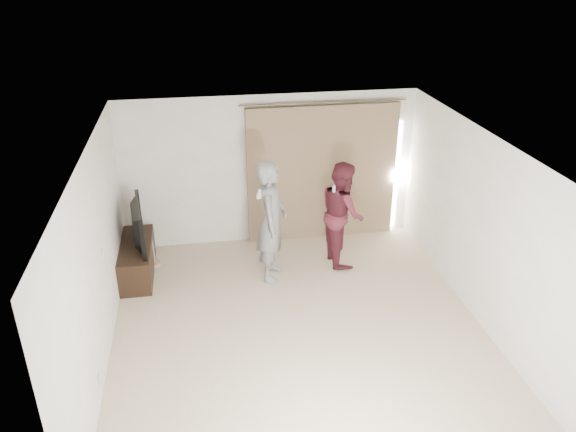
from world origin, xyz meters
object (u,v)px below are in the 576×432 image
object	(u,v)px
tv	(133,225)
person_man	(271,221)
person_woman	(342,213)
tv_console	(137,259)

from	to	relation	value
tv	person_man	xyz separation A→B (m)	(2.10, -0.41, 0.09)
person_man	person_woman	distance (m)	1.24
tv	person_woman	xyz separation A→B (m)	(3.30, -0.10, -0.01)
tv_console	person_man	world-z (taller)	person_man
tv_console	person_man	xyz separation A→B (m)	(2.10, -0.41, 0.70)
person_man	person_woman	world-z (taller)	person_man
tv_console	tv	distance (m)	0.61
tv	person_man	bearing A→B (deg)	-107.97
tv	person_woman	bearing A→B (deg)	-98.62
tv	tv_console	bearing A→B (deg)	-0.00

